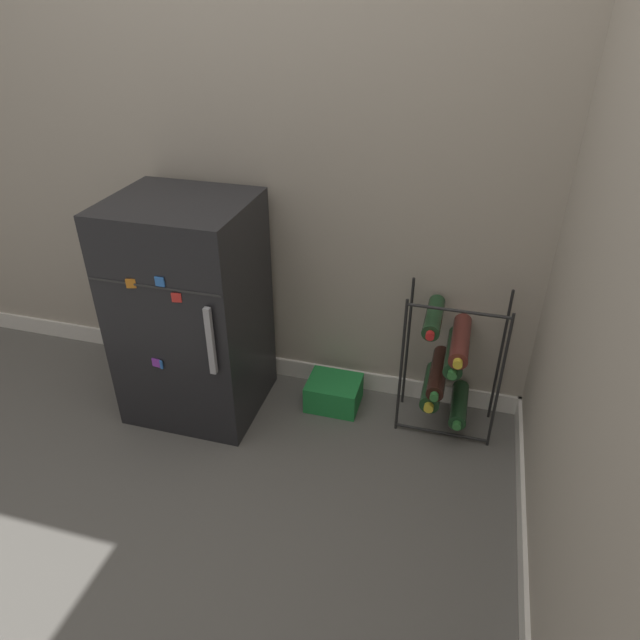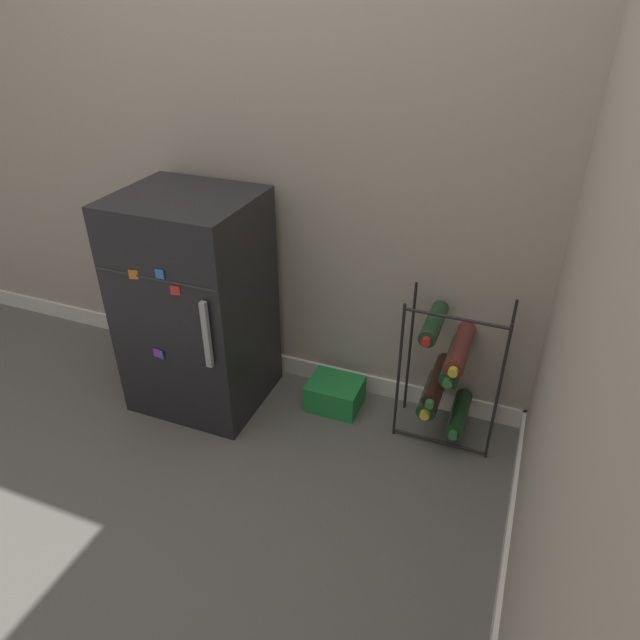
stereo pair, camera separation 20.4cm
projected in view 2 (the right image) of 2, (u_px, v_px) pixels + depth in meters
The scene contains 5 objects.
ground_plane at pixel (249, 478), 2.21m from camera, with size 14.00×14.00×0.00m, color #56544F.
wall_back at pixel (318, 108), 2.14m from camera, with size 6.93×0.07×2.50m.
mini_fridge at pixel (197, 304), 2.41m from camera, with size 0.54×0.51×0.95m.
wine_rack at pixel (447, 372), 2.27m from camera, with size 0.39×0.33×0.63m.
soda_box at pixel (335, 394), 2.55m from camera, with size 0.23×0.19×0.13m.
Camera 2 is at (0.83, -1.36, 1.67)m, focal length 32.00 mm.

